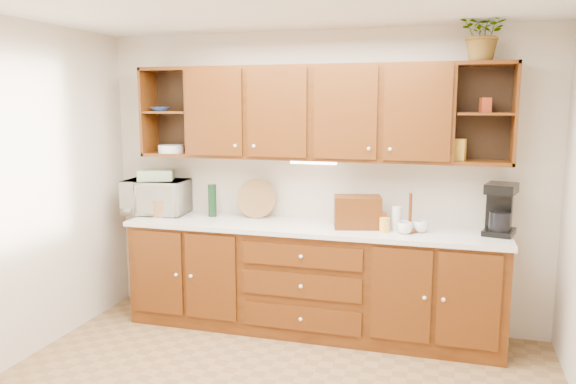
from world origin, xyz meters
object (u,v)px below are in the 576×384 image
Objects in this scene: microwave at (157,197)px; potted_plant at (485,33)px; bread_box at (357,212)px; coffee_maker at (500,210)px.

potted_plant is (2.85, -0.00, 1.40)m from microwave.
potted_plant is at bearing -8.60° from bread_box.
bread_box is 0.90× the size of potted_plant.
potted_plant reaches higher than bread_box.
microwave is 3.04m from coffee_maker.
coffee_maker is at bearing 2.69° from potted_plant.
microwave is 1.41× the size of coffee_maker.
microwave is 1.51× the size of bread_box.
microwave reaches higher than bread_box.
coffee_maker is (1.12, 0.09, 0.06)m from bread_box.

